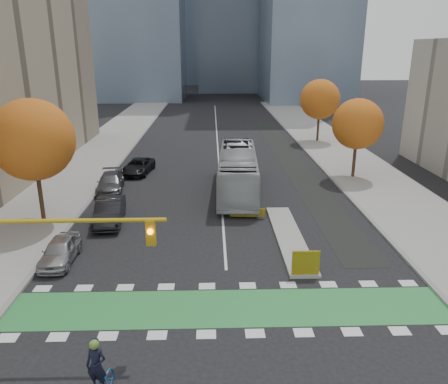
{
  "coord_description": "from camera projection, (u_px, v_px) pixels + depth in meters",
  "views": [
    {
      "loc": [
        -0.7,
        -15.51,
        11.09
      ],
      "look_at": [
        -0.0,
        9.09,
        3.0
      ],
      "focal_mm": 35.0,
      "sensor_mm": 36.0,
      "label": 1
    }
  ],
  "objects": [
    {
      "name": "ground",
      "position": [
        230.0,
        328.0,
        18.21
      ],
      "size": [
        300.0,
        300.0,
        0.0
      ],
      "primitive_type": "plane",
      "color": "black",
      "rests_on": "ground"
    },
    {
      "name": "sidewalk_west",
      "position": [
        61.0,
        186.0,
        36.81
      ],
      "size": [
        7.0,
        120.0,
        0.15
      ],
      "primitive_type": "cube",
      "color": "gray",
      "rests_on": "ground"
    },
    {
      "name": "sidewalk_east",
      "position": [
        377.0,
        183.0,
        37.54
      ],
      "size": [
        7.0,
        120.0,
        0.15
      ],
      "primitive_type": "cube",
      "color": "gray",
      "rests_on": "ground"
    },
    {
      "name": "curb_west",
      "position": [
        102.0,
        186.0,
        36.91
      ],
      "size": [
        0.3,
        120.0,
        0.16
      ],
      "primitive_type": "cube",
      "color": "gray",
      "rests_on": "ground"
    },
    {
      "name": "curb_east",
      "position": [
        337.0,
        184.0,
        37.45
      ],
      "size": [
        0.3,
        120.0,
        0.16
      ],
      "primitive_type": "cube",
      "color": "gray",
      "rests_on": "ground"
    },
    {
      "name": "bike_crossing",
      "position": [
        229.0,
        308.0,
        19.63
      ],
      "size": [
        20.0,
        3.0,
        0.01
      ],
      "primitive_type": "cube",
      "color": "#2B853D",
      "rests_on": "ground"
    },
    {
      "name": "centre_line",
      "position": [
        217.0,
        139.0,
        56.19
      ],
      "size": [
        0.15,
        70.0,
        0.01
      ],
      "primitive_type": "cube",
      "color": "silver",
      "rests_on": "ground"
    },
    {
      "name": "bike_lane_paint",
      "position": [
        288.0,
        157.0,
        46.9
      ],
      "size": [
        2.5,
        50.0,
        0.01
      ],
      "primitive_type": "cube",
      "color": "black",
      "rests_on": "ground"
    },
    {
      "name": "median_island",
      "position": [
        289.0,
        237.0,
        26.84
      ],
      "size": [
        1.6,
        10.0,
        0.16
      ],
      "primitive_type": "cube",
      "color": "gray",
      "rests_on": "ground"
    },
    {
      "name": "hazard_board",
      "position": [
        306.0,
        263.0,
        22.06
      ],
      "size": [
        1.4,
        0.12,
        1.3
      ],
      "primitive_type": "cube",
      "color": "yellow",
      "rests_on": "median_island"
    },
    {
      "name": "tree_west",
      "position": [
        33.0,
        140.0,
        27.52
      ],
      "size": [
        5.2,
        5.2,
        8.22
      ],
      "color": "#332114",
      "rests_on": "ground"
    },
    {
      "name": "tree_east_near",
      "position": [
        358.0,
        124.0,
        37.9
      ],
      "size": [
        4.4,
        4.4,
        7.08
      ],
      "color": "#332114",
      "rests_on": "ground"
    },
    {
      "name": "tree_east_far",
      "position": [
        320.0,
        99.0,
        52.99
      ],
      "size": [
        4.8,
        4.8,
        7.65
      ],
      "color": "#332114",
      "rests_on": "ground"
    },
    {
      "name": "traffic_signal_west",
      "position": [
        19.0,
        248.0,
        16.25
      ],
      "size": [
        8.53,
        0.56,
        5.2
      ],
      "color": "#BF9914",
      "rests_on": "ground"
    },
    {
      "name": "cyclist",
      "position": [
        98.0,
        383.0,
        14.12
      ],
      "size": [
        1.21,
        2.23,
        2.44
      ],
      "rotation": [
        0.0,
        0.0,
        -0.24
      ],
      "color": "navy",
      "rests_on": "ground"
    },
    {
      "name": "bus",
      "position": [
        238.0,
        171.0,
        35.11
      ],
      "size": [
        3.6,
        12.66,
        3.49
      ],
      "primitive_type": "imported",
      "rotation": [
        0.0,
        0.0,
        -0.05
      ],
      "color": "#B2B7BA",
      "rests_on": "ground"
    },
    {
      "name": "parked_car_a",
      "position": [
        60.0,
        250.0,
        23.68
      ],
      "size": [
        1.65,
        3.98,
        1.35
      ],
      "primitive_type": "imported",
      "rotation": [
        0.0,
        0.0,
        0.02
      ],
      "color": "#A5A6AB",
      "rests_on": "ground"
    },
    {
      "name": "parked_car_b",
      "position": [
        109.0,
        211.0,
        29.04
      ],
      "size": [
        2.1,
        4.97,
        1.6
      ],
      "primitive_type": "imported",
      "rotation": [
        0.0,
        0.0,
        0.09
      ],
      "color": "black",
      "rests_on": "ground"
    },
    {
      "name": "parked_car_c",
      "position": [
        110.0,
        183.0,
        35.56
      ],
      "size": [
        2.54,
        5.11,
        1.43
      ],
      "primitive_type": "imported",
      "rotation": [
        0.0,
        0.0,
        0.11
      ],
      "color": "#54545A",
      "rests_on": "ground"
    },
    {
      "name": "parked_car_d",
      "position": [
        138.0,
        166.0,
        40.62
      ],
      "size": [
        2.86,
        5.11,
        1.35
      ],
      "primitive_type": "imported",
      "rotation": [
        0.0,
        0.0,
        -0.13
      ],
      "color": "black",
      "rests_on": "ground"
    }
  ]
}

